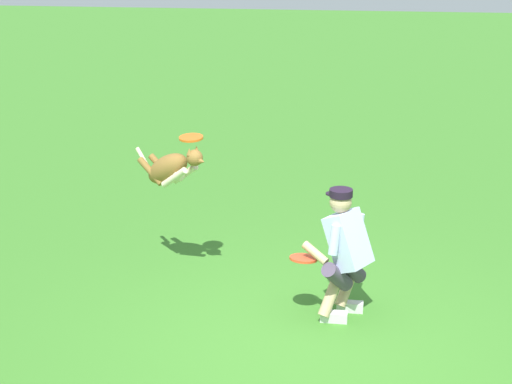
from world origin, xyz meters
name	(u,v)px	position (x,y,z in m)	size (l,w,h in m)	color
ground_plane	(305,348)	(0.00, 0.00, 0.00)	(60.00, 60.00, 0.00)	#397727
person	(344,250)	(-0.30, -0.67, 0.70)	(0.71, 0.62, 1.29)	silver
dog	(171,168)	(1.56, -1.42, 1.20)	(0.90, 0.58, 0.57)	olive
frisbee_flying	(191,138)	(1.32, -1.36, 1.56)	(0.25, 0.25, 0.02)	orange
frisbee_held	(304,258)	(0.08, -0.63, 0.61)	(0.27, 0.27, 0.02)	#E24623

